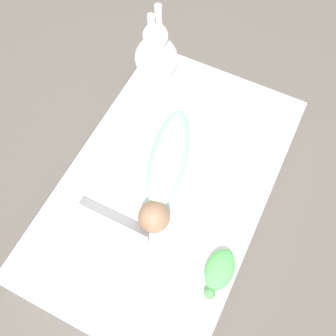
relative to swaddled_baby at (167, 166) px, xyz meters
name	(u,v)px	position (x,y,z in m)	size (l,w,h in m)	color
ground_plane	(167,195)	(0.03, 0.02, -0.22)	(12.00, 12.00, 0.00)	#514C47
bed_mattress	(167,189)	(0.03, 0.02, -0.15)	(1.34, 0.83, 0.15)	white
swaddled_baby	(167,166)	(0.00, 0.00, 0.00)	(0.58, 0.27, 0.15)	#99D6B2
pillow	(87,266)	(0.50, -0.08, -0.02)	(0.37, 0.32, 0.10)	white
bunny_plush	(156,54)	(-0.48, -0.29, 0.06)	(0.21, 0.21, 0.38)	white
turtle_plush	(219,271)	(0.29, 0.37, -0.04)	(0.20, 0.11, 0.06)	#51B756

